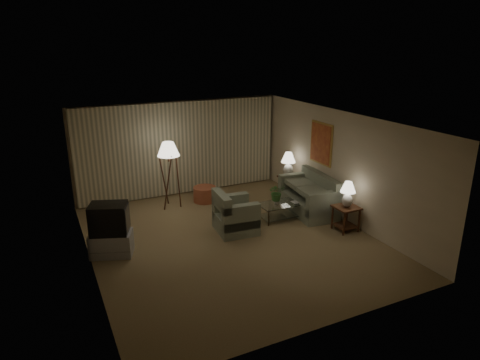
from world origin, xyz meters
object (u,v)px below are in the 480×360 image
object	(u,v)px
tv_cabinet	(112,244)
crt_tv	(109,219)
floor_lamp	(170,174)
armchair	(236,216)
side_table_far	(288,183)
coffee_table	(281,208)
table_lamp_near	(348,192)
side_table_near	(346,214)
vase	(277,201)
ottoman	(205,194)
sofa	(308,197)
table_lamp_far	(288,162)

from	to	relation	value
tv_cabinet	crt_tv	distance (m)	0.57
crt_tv	floor_lamp	distance (m)	2.84
armchair	tv_cabinet	bearing A→B (deg)	93.56
side_table_far	coffee_table	bearing A→B (deg)	-126.76
table_lamp_near	side_table_near	bearing A→B (deg)	-10.62
table_lamp_near	vase	distance (m)	1.77
side_table_far	ottoman	xyz separation A→B (m)	(-2.30, 0.64, -0.19)
tv_cabinet	floor_lamp	world-z (taller)	floor_lamp
side_table_near	coffee_table	world-z (taller)	side_table_near
crt_tv	sofa	bearing A→B (deg)	22.74
armchair	table_lamp_near	size ratio (longest dim) A/B	1.77
coffee_table	crt_tv	bearing A→B (deg)	-178.71
side_table_far	ottoman	size ratio (longest dim) A/B	0.96
sofa	floor_lamp	xyz separation A→B (m)	(-3.13, 1.89, 0.54)
floor_lamp	vase	size ratio (longest dim) A/B	12.12
side_table_near	table_lamp_near	world-z (taller)	table_lamp_near
table_lamp_far	crt_tv	xyz separation A→B (m)	(-5.20, -1.44, -0.20)
armchair	table_lamp_far	size ratio (longest dim) A/B	1.55
coffee_table	crt_tv	size ratio (longest dim) A/B	1.31
vase	sofa	bearing A→B (deg)	5.66
table_lamp_near	tv_cabinet	bearing A→B (deg)	167.47
table_lamp_far	ottoman	size ratio (longest dim) A/B	1.12
crt_tv	vase	bearing A→B (deg)	21.88
sofa	floor_lamp	size ratio (longest dim) A/B	1.11
sofa	table_lamp_near	distance (m)	1.47
floor_lamp	ottoman	xyz separation A→B (m)	(0.98, 0.00, -0.73)
table_lamp_far	crt_tv	world-z (taller)	table_lamp_far
side_table_near	floor_lamp	world-z (taller)	floor_lamp
table_lamp_far	coffee_table	distance (m)	1.84
table_lamp_far	floor_lamp	bearing A→B (deg)	168.99
floor_lamp	tv_cabinet	bearing A→B (deg)	-132.66
table_lamp_far	tv_cabinet	world-z (taller)	table_lamp_far
table_lamp_far	floor_lamp	xyz separation A→B (m)	(-3.28, 0.64, -0.08)
coffee_table	vase	distance (m)	0.26
armchair	crt_tv	size ratio (longest dim) A/B	1.23
table_lamp_far	tv_cabinet	distance (m)	5.45
armchair	table_lamp_far	bearing A→B (deg)	-52.16
coffee_table	side_table_near	bearing A→B (deg)	-51.11
table_lamp_near	ottoman	distance (m)	4.05
sofa	armchair	bearing A→B (deg)	-76.81
table_lamp_near	crt_tv	distance (m)	5.33
side_table_far	table_lamp_near	bearing A→B (deg)	-90.00
vase	side_table_near	bearing A→B (deg)	-47.18
armchair	ottoman	distance (m)	2.17
floor_lamp	armchair	bearing A→B (deg)	-66.93
sofa	side_table_far	world-z (taller)	sofa
crt_tv	ottoman	size ratio (longest dim) A/B	1.41
side_table_far	crt_tv	distance (m)	5.41
ottoman	vase	distance (m)	2.31
armchair	table_lamp_near	xyz separation A→B (m)	(2.36, -1.08, 0.57)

